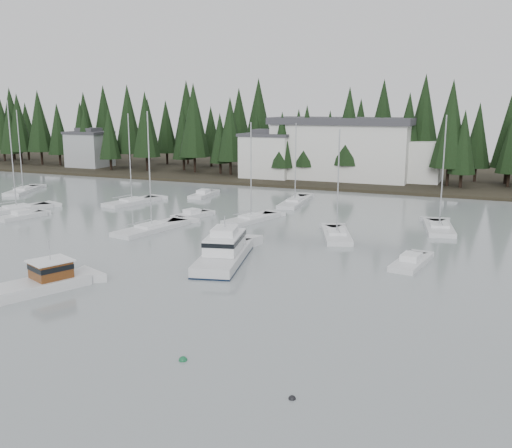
{
  "coord_description": "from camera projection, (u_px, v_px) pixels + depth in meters",
  "views": [
    {
      "loc": [
        20.44,
        -18.54,
        13.79
      ],
      "look_at": [
        -0.18,
        30.7,
        2.5
      ],
      "focal_mm": 40.0,
      "sensor_mm": 36.0,
      "label": 1
    }
  ],
  "objects": [
    {
      "name": "sailboat_6",
      "position": [
        152.0,
        230.0,
        63.34
      ],
      "size": [
        4.62,
        10.25,
        13.57
      ],
      "rotation": [
        0.0,
        0.0,
        1.39
      ],
      "color": "silver",
      "rests_on": "ground"
    },
    {
      "name": "mooring_buoy_dark",
      "position": [
        292.0,
        399.0,
        27.15
      ],
      "size": [
        0.37,
        0.37,
        0.37
      ],
      "primitive_type": "sphere",
      "color": "black",
      "rests_on": "ground"
    },
    {
      "name": "sailboat_10",
      "position": [
        132.0,
        203.0,
        80.36
      ],
      "size": [
        4.6,
        9.18,
        13.03
      ],
      "rotation": [
        0.0,
        0.0,
        1.36
      ],
      "color": "silver",
      "rests_on": "ground"
    },
    {
      "name": "runabout_3",
      "position": [
        203.0,
        195.0,
        86.64
      ],
      "size": [
        2.68,
        6.94,
        1.42
      ],
      "rotation": [
        0.0,
        0.0,
        1.64
      ],
      "color": "silver",
      "rests_on": "ground"
    },
    {
      "name": "mooring_buoy_green",
      "position": [
        183.0,
        360.0,
        31.23
      ],
      "size": [
        0.48,
        0.48,
        0.48
      ],
      "primitive_type": "sphere",
      "color": "#145933",
      "rests_on": "ground"
    },
    {
      "name": "sailboat_9",
      "position": [
        336.0,
        237.0,
        59.97
      ],
      "size": [
        5.25,
        8.49,
        11.79
      ],
      "rotation": [
        0.0,
        0.0,
        1.92
      ],
      "color": "silver",
      "rests_on": "ground"
    },
    {
      "name": "house_west",
      "position": [
        268.0,
        155.0,
        104.44
      ],
      "size": [
        9.54,
        7.42,
        8.75
      ],
      "color": "silver",
      "rests_on": "ground"
    },
    {
      "name": "runabout_0",
      "position": [
        22.0,
        217.0,
        70.07
      ],
      "size": [
        3.32,
        6.22,
        1.42
      ],
      "rotation": [
        0.0,
        0.0,
        1.37
      ],
      "color": "silver",
      "rests_on": "ground"
    },
    {
      "name": "house_far_west",
      "position": [
        90.0,
        148.0,
        122.17
      ],
      "size": [
        8.48,
        7.42,
        8.25
      ],
      "color": "#999EA0",
      "rests_on": "ground"
    },
    {
      "name": "sailboat_5",
      "position": [
        295.0,
        203.0,
        80.41
      ],
      "size": [
        3.39,
        10.91,
        11.72
      ],
      "rotation": [
        0.0,
        0.0,
        1.65
      ],
      "color": "silver",
      "rests_on": "ground"
    },
    {
      "name": "sailboat_8",
      "position": [
        251.0,
        220.0,
        68.37
      ],
      "size": [
        4.74,
        8.56,
        12.24
      ],
      "rotation": [
        0.0,
        0.0,
        1.3
      ],
      "color": "silver",
      "rests_on": "ground"
    },
    {
      "name": "runabout_4",
      "position": [
        192.0,
        216.0,
        70.61
      ],
      "size": [
        3.61,
        5.66,
        1.42
      ],
      "rotation": [
        0.0,
        0.0,
        1.28
      ],
      "color": "silver",
      "rests_on": "ground"
    },
    {
      "name": "lobster_boat_brown",
      "position": [
        35.0,
        285.0,
        42.64
      ],
      "size": [
        6.28,
        9.02,
        4.24
      ],
      "rotation": [
        0.0,
        0.0,
        1.18
      ],
      "color": "silver",
      "rests_on": "ground"
    },
    {
      "name": "conifer_treeline",
      "position": [
        373.0,
        180.0,
        104.92
      ],
      "size": [
        200.0,
        22.0,
        20.0
      ],
      "primitive_type": null,
      "color": "black",
      "rests_on": "ground"
    },
    {
      "name": "ground",
      "position": [
        12.0,
        397.0,
        27.31
      ],
      "size": [
        260.0,
        260.0,
        0.0
      ],
      "primitive_type": "plane",
      "color": "gray",
      "rests_on": "ground"
    },
    {
      "name": "sailboat_7",
      "position": [
        439.0,
        229.0,
        63.4
      ],
      "size": [
        4.29,
        8.49,
        13.16
      ],
      "rotation": [
        0.0,
        0.0,
        1.76
      ],
      "color": "silver",
      "rests_on": "ground"
    },
    {
      "name": "cabin_cruiser_center",
      "position": [
        224.0,
        254.0,
        50.65
      ],
      "size": [
        5.85,
        11.45,
        4.71
      ],
      "rotation": [
        0.0,
        0.0,
        1.8
      ],
      "color": "silver",
      "rests_on": "ground"
    },
    {
      "name": "sailboat_2",
      "position": [
        23.0,
        192.0,
        90.73
      ],
      "size": [
        5.72,
        9.49,
        13.4
      ],
      "rotation": [
        0.0,
        0.0,
        1.93
      ],
      "color": "silver",
      "rests_on": "ground"
    },
    {
      "name": "harbor_inn",
      "position": [
        353.0,
        150.0,
        101.54
      ],
      "size": [
        29.5,
        11.5,
        10.9
      ],
      "color": "silver",
      "rests_on": "ground"
    },
    {
      "name": "far_shore_land",
      "position": [
        384.0,
        174.0,
        114.85
      ],
      "size": [
        240.0,
        54.0,
        1.0
      ],
      "primitive_type": "cube",
      "color": "black",
      "rests_on": "ground"
    },
    {
      "name": "runabout_1",
      "position": [
        411.0,
        264.0,
        49.62
      ],
      "size": [
        3.09,
        6.51,
        1.42
      ],
      "rotation": [
        0.0,
        0.0,
        1.42
      ],
      "color": "silver",
      "rests_on": "ground"
    },
    {
      "name": "sailboat_1",
      "position": [
        17.0,
        210.0,
        74.83
      ],
      "size": [
        5.51,
        9.28,
        14.79
      ],
      "rotation": [
        0.0,
        0.0,
        1.24
      ],
      "color": "silver",
      "rests_on": "ground"
    }
  ]
}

